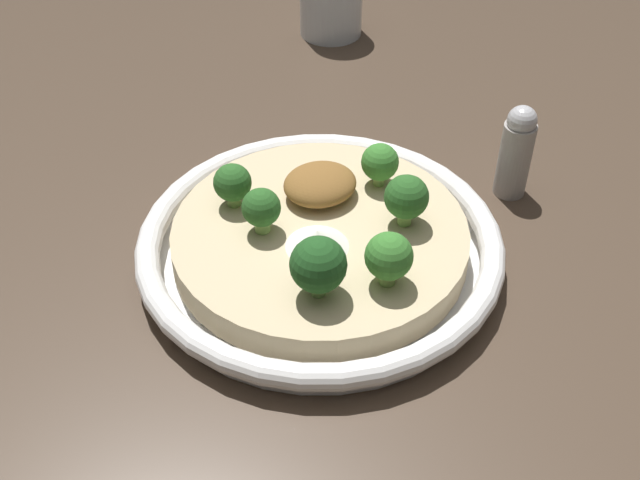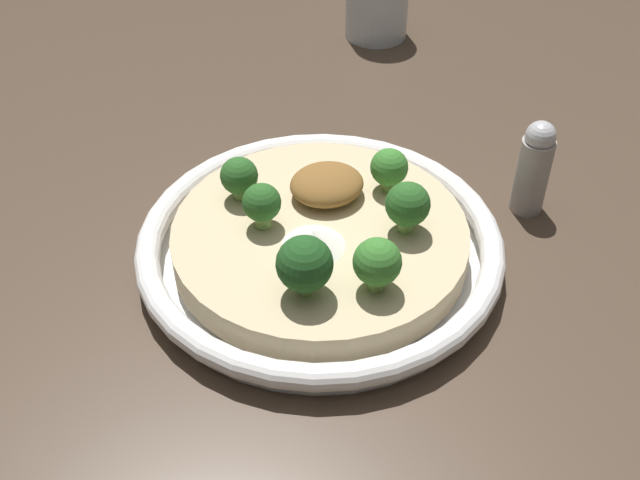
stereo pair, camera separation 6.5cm
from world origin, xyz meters
name	(u,v)px [view 2 (the right image)]	position (x,y,z in m)	size (l,w,h in m)	color
ground_plane	(320,261)	(0.00, 0.00, 0.00)	(6.00, 6.00, 0.00)	#47382B
risotto_bowl	(320,244)	(0.00, 0.00, 0.02)	(0.30, 0.30, 0.04)	white
cheese_sprinkle	(314,238)	(0.01, 0.02, 0.04)	(0.05, 0.05, 0.02)	white
crispy_onion_garnish	(327,184)	(-0.02, -0.04, 0.05)	(0.06, 0.06, 0.02)	brown
broccoli_left	(408,205)	(-0.06, 0.03, 0.06)	(0.04, 0.04, 0.04)	#759E4C
broccoli_front	(239,177)	(0.05, -0.06, 0.06)	(0.03, 0.03, 0.04)	#759E4C
broccoli_back_left	(377,263)	(-0.01, 0.08, 0.06)	(0.04, 0.04, 0.04)	#759E4C
broccoli_back	(304,264)	(0.04, 0.06, 0.06)	(0.04, 0.04, 0.05)	#668E47
broccoli_front_right	(262,204)	(0.04, -0.02, 0.06)	(0.03, 0.03, 0.04)	#759E4C
broccoli_front_left	(389,168)	(-0.07, -0.03, 0.06)	(0.03, 0.03, 0.04)	#759E4C
pepper_shaker	(531,164)	(-0.20, 0.00, 0.05)	(0.03, 0.03, 0.09)	#9E9993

